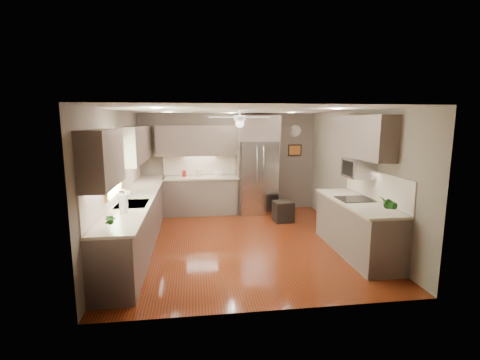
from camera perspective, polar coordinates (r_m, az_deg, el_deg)
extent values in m
plane|color=#4A1709|center=(6.83, 0.30, -10.09)|extent=(5.00, 5.00, 0.00)
plane|color=white|center=(6.43, 0.32, 11.38)|extent=(5.00, 5.00, 0.00)
plane|color=#6A5D51|center=(8.97, -1.90, 2.90)|extent=(4.50, 0.00, 4.50)
plane|color=#6A5D51|center=(4.10, 5.14, -5.33)|extent=(4.50, 0.00, 4.50)
plane|color=#6A5D51|center=(6.59, -19.45, -0.12)|extent=(0.00, 5.00, 5.00)
plane|color=#6A5D51|center=(7.17, 18.40, 0.69)|extent=(0.00, 5.00, 5.00)
cylinder|color=maroon|center=(8.72, -9.15, 1.06)|extent=(0.11, 0.11, 0.16)
cylinder|color=beige|center=(8.67, -6.86, 1.13)|extent=(0.14, 0.14, 0.19)
imported|color=white|center=(6.52, -17.94, -2.08)|extent=(0.11, 0.11, 0.19)
imported|color=#205D1A|center=(4.72, -20.67, -6.16)|extent=(0.15, 0.12, 0.26)
imported|color=#205D1A|center=(5.55, 22.95, -3.55)|extent=(0.21, 0.19, 0.34)
imported|color=beige|center=(8.72, -3.51, 0.83)|extent=(0.31, 0.31, 0.06)
cube|color=brown|center=(6.86, -16.35, -6.45)|extent=(0.60, 4.70, 0.90)
cube|color=beige|center=(6.74, -16.41, -2.61)|extent=(0.65, 4.70, 0.04)
cube|color=beige|center=(6.75, -19.08, -0.32)|extent=(0.02, 4.70, 0.50)
cube|color=brown|center=(8.77, -6.40, -2.62)|extent=(1.85, 0.60, 0.90)
cube|color=beige|center=(8.66, -6.45, 0.39)|extent=(1.85, 0.65, 0.04)
cube|color=beige|center=(8.92, -6.53, 2.48)|extent=(1.85, 0.02, 0.50)
cube|color=brown|center=(4.94, -21.67, 3.36)|extent=(0.33, 1.20, 0.75)
cube|color=brown|center=(7.77, -16.56, 5.71)|extent=(0.33, 2.40, 0.75)
cube|color=brown|center=(8.71, -6.59, 6.44)|extent=(2.15, 0.33, 0.75)
cube|color=brown|center=(6.54, 19.57, 6.68)|extent=(0.33, 1.70, 0.75)
cube|color=#BFF2B2|center=(6.06, -20.41, 1.88)|extent=(0.01, 1.00, 0.80)
cube|color=brown|center=(6.02, -20.42, 5.94)|extent=(0.05, 1.12, 0.06)
cube|color=brown|center=(6.13, -19.95, -2.10)|extent=(0.05, 1.12, 0.06)
cube|color=brown|center=(5.55, -21.35, 1.14)|extent=(0.05, 0.06, 0.80)
cube|color=brown|center=(6.57, -19.20, 2.51)|extent=(0.05, 0.06, 0.80)
cube|color=silver|center=(6.12, -17.28, -3.85)|extent=(0.50, 0.70, 0.03)
cube|color=#262626|center=(6.12, -17.26, -4.17)|extent=(0.44, 0.62, 0.05)
cylinder|color=silver|center=(6.13, -19.18, -2.73)|extent=(0.02, 0.02, 0.24)
cylinder|color=silver|center=(6.09, -18.69, -1.62)|extent=(0.16, 0.02, 0.02)
cube|color=silver|center=(8.76, 2.91, 0.48)|extent=(0.92, 0.72, 1.82)
cube|color=black|center=(8.48, 3.31, -1.58)|extent=(0.88, 0.02, 0.02)
cube|color=black|center=(8.38, 3.36, 2.40)|extent=(0.01, 0.02, 1.00)
cylinder|color=silver|center=(8.33, 2.86, 2.37)|extent=(0.02, 0.02, 0.90)
cylinder|color=silver|center=(8.36, 3.94, 2.38)|extent=(0.02, 0.02, 0.90)
cube|color=brown|center=(8.71, 2.91, 8.53)|extent=(1.04, 0.60, 0.63)
cube|color=brown|center=(8.75, -0.39, 0.48)|extent=(0.06, 0.60, 1.82)
cube|color=brown|center=(8.93, 6.00, 0.61)|extent=(0.06, 0.60, 1.82)
cube|color=brown|center=(6.51, 18.52, -7.44)|extent=(0.65, 2.20, 0.90)
cube|color=beige|center=(6.38, 18.62, -3.41)|extent=(0.70, 2.20, 0.04)
cube|color=beige|center=(6.48, 21.38, -0.85)|extent=(0.02, 2.20, 0.50)
cube|color=black|center=(6.46, 18.25, -3.00)|extent=(0.56, 0.52, 0.01)
cube|color=silver|center=(6.56, 18.87, 1.89)|extent=(0.42, 0.55, 0.34)
cube|color=black|center=(6.47, 17.20, 1.88)|extent=(0.02, 0.40, 0.26)
cylinder|color=white|center=(6.72, -0.04, 10.97)|extent=(0.03, 0.03, 0.08)
cylinder|color=white|center=(6.72, -0.04, 10.11)|extent=(0.22, 0.22, 0.10)
sphere|color=white|center=(6.72, -0.04, 9.26)|extent=(0.16, 0.16, 0.16)
cube|color=white|center=(6.78, 2.94, 10.27)|extent=(0.48, 0.11, 0.01)
cube|color=white|center=(7.07, -0.42, 10.25)|extent=(0.11, 0.48, 0.01)
cube|color=white|center=(6.69, -3.07, 10.27)|extent=(0.48, 0.11, 0.01)
cube|color=white|center=(6.38, 0.38, 10.32)|extent=(0.11, 0.48, 0.01)
cylinder|color=white|center=(7.68, -11.66, 10.86)|extent=(0.14, 0.14, 0.01)
cylinder|color=white|center=(7.97, 8.45, 10.91)|extent=(0.14, 0.14, 0.01)
cylinder|color=white|center=(5.19, -13.57, 11.45)|extent=(0.14, 0.14, 0.01)
cylinder|color=white|center=(5.61, 15.62, 11.21)|extent=(0.14, 0.14, 0.01)
cylinder|color=white|center=(8.21, -1.45, 10.97)|extent=(0.14, 0.14, 0.01)
cylinder|color=white|center=(9.24, 9.05, 7.96)|extent=(0.30, 0.03, 0.30)
cylinder|color=silver|center=(9.22, 9.08, 7.95)|extent=(0.29, 0.00, 0.29)
cube|color=black|center=(9.26, 8.98, 4.86)|extent=(0.36, 0.03, 0.30)
cube|color=#A95C21|center=(9.25, 9.01, 4.86)|extent=(0.30, 0.01, 0.24)
cube|color=black|center=(8.14, 7.07, -5.22)|extent=(0.45, 0.45, 0.48)
cube|color=black|center=(8.09, 7.10, -3.61)|extent=(0.43, 0.43, 0.03)
cylinder|color=white|center=(5.51, -18.57, -3.72)|extent=(0.13, 0.13, 0.29)
cylinder|color=silver|center=(5.51, -18.58, -3.62)|extent=(0.03, 0.03, 0.32)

